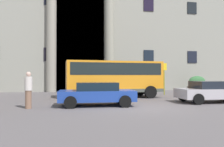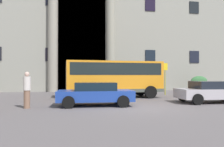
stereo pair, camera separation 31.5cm
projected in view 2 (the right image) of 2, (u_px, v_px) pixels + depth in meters
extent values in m
cube|color=#5E5759|center=(138.00, 109.00, 11.36)|extent=(80.00, 64.00, 0.12)
cube|color=gray|center=(98.00, 20.00, 28.68)|extent=(40.29, 9.00, 17.48)
cube|color=black|center=(82.00, 36.00, 23.88)|extent=(5.01, 0.12, 11.68)
cylinder|color=gray|center=(53.00, 35.00, 23.04)|extent=(0.99, 0.99, 11.68)
cylinder|color=gray|center=(110.00, 37.00, 24.11)|extent=(0.99, 0.99, 11.68)
cube|color=black|center=(51.00, 54.00, 23.19)|extent=(1.17, 0.08, 1.37)
cube|color=black|center=(150.00, 56.00, 25.12)|extent=(1.17, 0.08, 1.37)
cube|color=black|center=(194.00, 57.00, 26.08)|extent=(1.17, 0.08, 1.37)
cube|color=black|center=(150.00, 5.00, 25.19)|extent=(1.17, 0.08, 1.37)
cube|color=black|center=(194.00, 7.00, 26.15)|extent=(1.17, 0.08, 1.37)
cube|color=orange|center=(114.00, 77.00, 16.75)|extent=(7.07, 2.50, 2.24)
cube|color=black|center=(114.00, 69.00, 16.76)|extent=(6.65, 2.51, 0.86)
cube|color=black|center=(157.00, 72.00, 17.50)|extent=(0.13, 1.87, 1.07)
cube|color=#484E46|center=(114.00, 90.00, 16.74)|extent=(7.07, 2.54, 0.24)
cylinder|color=black|center=(140.00, 90.00, 18.35)|extent=(0.91, 0.32, 0.90)
cylinder|color=black|center=(150.00, 92.00, 16.19)|extent=(0.91, 0.32, 0.90)
cylinder|color=black|center=(80.00, 91.00, 17.28)|extent=(0.91, 0.32, 0.90)
cylinder|color=black|center=(82.00, 93.00, 15.12)|extent=(0.91, 0.32, 0.90)
cylinder|color=olive|center=(165.00, 79.00, 19.31)|extent=(0.08, 0.08, 2.67)
cube|color=yellow|center=(165.00, 67.00, 19.30)|extent=(0.44, 0.03, 0.60)
cube|color=#68625E|center=(199.00, 89.00, 23.82)|extent=(1.96, 0.79, 0.53)
ellipsoid|color=#376C3B|center=(199.00, 81.00, 23.83)|extent=(1.88, 0.71, 1.09)
cube|color=#726456|center=(122.00, 89.00, 22.28)|extent=(1.94, 0.88, 0.62)
ellipsoid|color=#1D562A|center=(122.00, 81.00, 22.29)|extent=(1.86, 0.79, 1.09)
cube|color=#1F3E99|center=(95.00, 95.00, 12.17)|extent=(4.11, 2.07, 0.56)
cube|color=black|center=(95.00, 86.00, 12.17)|extent=(2.25, 1.76, 0.43)
cylinder|color=black|center=(117.00, 98.00, 13.28)|extent=(0.63, 0.23, 0.62)
cylinder|color=black|center=(123.00, 101.00, 11.41)|extent=(0.63, 0.23, 0.62)
cylinder|color=black|center=(70.00, 99.00, 12.92)|extent=(0.63, 0.23, 0.62)
cylinder|color=black|center=(68.00, 102.00, 11.05)|extent=(0.63, 0.23, 0.62)
cube|color=#B7B0B7|center=(212.00, 93.00, 13.54)|extent=(4.19, 2.11, 0.58)
cube|color=black|center=(212.00, 85.00, 13.54)|extent=(2.30, 1.78, 0.45)
cylinder|color=black|center=(224.00, 96.00, 14.63)|extent=(0.63, 0.24, 0.62)
cylinder|color=black|center=(183.00, 96.00, 14.30)|extent=(0.63, 0.24, 0.62)
cylinder|color=black|center=(198.00, 99.00, 12.43)|extent=(0.63, 0.24, 0.62)
cylinder|color=black|center=(224.00, 95.00, 15.81)|extent=(0.61, 0.25, 0.60)
cylinder|color=#85614C|center=(27.00, 99.00, 11.13)|extent=(0.30, 0.30, 0.89)
cylinder|color=silver|center=(27.00, 83.00, 11.14)|extent=(0.36, 0.36, 0.69)
sphere|color=#D6AD9B|center=(27.00, 74.00, 11.15)|extent=(0.24, 0.24, 0.24)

